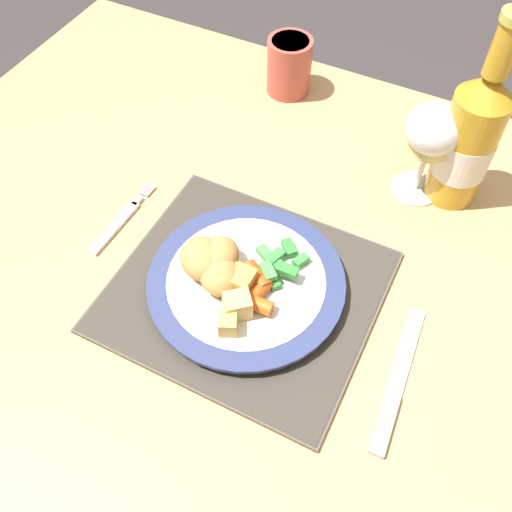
{
  "coord_description": "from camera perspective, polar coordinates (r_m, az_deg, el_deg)",
  "views": [
    {
      "loc": [
        0.17,
        -0.4,
        1.34
      ],
      "look_at": [
        -0.01,
        -0.04,
        0.78
      ],
      "focal_mm": 40.0,
      "sensor_mm": 36.0,
      "label": 1
    }
  ],
  "objects": [
    {
      "name": "glazed_carrots",
      "position": [
        0.67,
        -0.5,
        -3.2
      ],
      "size": [
        0.07,
        0.06,
        0.02
      ],
      "color": "#CC5119",
      "rests_on": "dinner_plate"
    },
    {
      "name": "dining_table",
      "position": [
        0.83,
        1.91,
        -4.41
      ],
      "size": [
        1.17,
        0.83,
        0.74
      ],
      "color": "tan",
      "rests_on": "ground"
    },
    {
      "name": "fork",
      "position": [
        0.8,
        -13.55,
        3.27
      ],
      "size": [
        0.02,
        0.14,
        0.01
      ],
      "color": "silver",
      "rests_on": "dining_table"
    },
    {
      "name": "drinking_cup",
      "position": [
        0.96,
        3.34,
        18.56
      ],
      "size": [
        0.07,
        0.07,
        0.09
      ],
      "color": "#B24C42",
      "rests_on": "dining_table"
    },
    {
      "name": "placemat",
      "position": [
        0.71,
        -1.09,
        -3.5
      ],
      "size": [
        0.32,
        0.29,
        0.01
      ],
      "color": "brown",
      "rests_on": "dining_table"
    },
    {
      "name": "wine_glass",
      "position": [
        0.78,
        17.28,
        11.62
      ],
      "size": [
        0.07,
        0.07,
        0.15
      ],
      "color": "silver",
      "rests_on": "dining_table"
    },
    {
      "name": "table_knife",
      "position": [
        0.66,
        13.68,
        -12.95
      ],
      "size": [
        0.03,
        0.19,
        0.01
      ],
      "color": "silver",
      "rests_on": "dining_table"
    },
    {
      "name": "breaded_croquettes",
      "position": [
        0.68,
        -4.4,
        -0.7
      ],
      "size": [
        0.11,
        0.09,
        0.04
      ],
      "color": "tan",
      "rests_on": "dinner_plate"
    },
    {
      "name": "bottle",
      "position": [
        0.79,
        20.53,
        10.96
      ],
      "size": [
        0.07,
        0.07,
        0.27
      ],
      "color": "gold",
      "rests_on": "dining_table"
    },
    {
      "name": "dinner_plate",
      "position": [
        0.7,
        -0.99,
        -2.76
      ],
      "size": [
        0.24,
        0.24,
        0.02
      ],
      "color": "silver",
      "rests_on": "placemat"
    },
    {
      "name": "ground_plane",
      "position": [
        1.41,
        1.18,
        -18.32
      ],
      "size": [
        6.0,
        6.0,
        0.0
      ],
      "primitive_type": "plane",
      "color": "#383333"
    },
    {
      "name": "green_beans_pile",
      "position": [
        0.69,
        2.06,
        -1.05
      ],
      "size": [
        0.07,
        0.09,
        0.02
      ],
      "color": "green",
      "rests_on": "dinner_plate"
    },
    {
      "name": "roast_potatoes",
      "position": [
        0.66,
        -1.97,
        -4.0
      ],
      "size": [
        0.05,
        0.09,
        0.03
      ],
      "color": "gold",
      "rests_on": "dinner_plate"
    }
  ]
}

